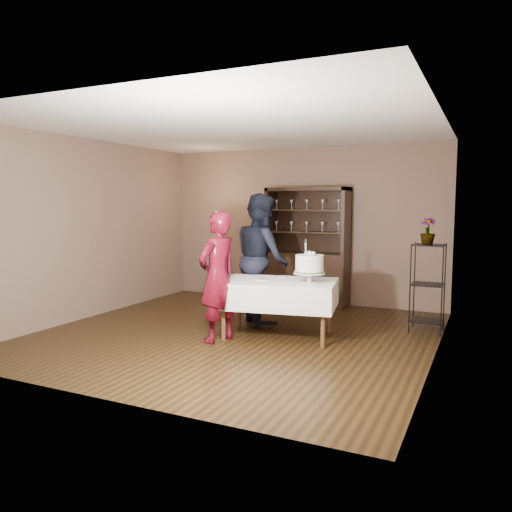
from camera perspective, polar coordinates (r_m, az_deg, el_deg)
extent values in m
plane|color=black|center=(6.75, -2.24, -8.85)|extent=(5.00, 5.00, 0.00)
plane|color=silver|center=(6.60, -2.34, 14.45)|extent=(5.00, 5.00, 0.00)
cube|color=brown|center=(8.83, 5.25, 3.51)|extent=(5.00, 0.02, 2.70)
cube|color=brown|center=(8.00, -18.39, 2.97)|extent=(0.02, 5.00, 2.70)
cube|color=brown|center=(5.82, 20.12, 1.89)|extent=(0.02, 5.00, 2.70)
cube|color=black|center=(8.60, 5.85, -2.59)|extent=(1.40, 0.48, 0.90)
cube|color=black|center=(8.72, 6.40, 4.12)|extent=(1.40, 0.03, 1.10)
cube|color=black|center=(8.51, 5.96, 7.58)|extent=(1.40, 0.48, 0.06)
cube|color=black|center=(8.52, 5.91, 2.74)|extent=(1.28, 0.42, 0.02)
cube|color=black|center=(8.51, 5.93, 5.23)|extent=(1.28, 0.42, 0.02)
cylinder|color=black|center=(6.94, 17.19, -3.64)|extent=(0.02, 0.02, 1.20)
cylinder|color=black|center=(6.90, 20.48, -3.81)|extent=(0.02, 0.02, 1.20)
cylinder|color=black|center=(7.33, 17.63, -3.15)|extent=(0.02, 0.02, 1.20)
cylinder|color=black|center=(7.29, 20.75, -3.30)|extent=(0.02, 0.02, 1.20)
cube|color=black|center=(7.20, 18.89, -7.00)|extent=(0.40, 0.40, 0.02)
cube|color=black|center=(7.11, 19.03, -3.07)|extent=(0.40, 0.40, 0.01)
cube|color=black|center=(7.05, 19.17, 1.19)|extent=(0.40, 0.40, 0.02)
cube|color=silver|center=(6.49, 2.52, -4.30)|extent=(1.63, 1.17, 0.34)
cylinder|color=#51351D|center=(6.37, -3.74, -6.51)|extent=(0.06, 0.06, 0.70)
cylinder|color=#51351D|center=(6.10, 7.68, -7.12)|extent=(0.06, 0.06, 0.70)
cylinder|color=#51351D|center=(7.02, -1.96, -5.33)|extent=(0.06, 0.06, 0.70)
cylinder|color=#51351D|center=(6.78, 8.39, -5.81)|extent=(0.06, 0.06, 0.70)
imported|color=#3B050E|center=(6.26, -4.40, -2.39)|extent=(0.54, 0.68, 1.64)
imported|color=black|center=(7.25, 0.65, -0.24)|extent=(1.14, 1.16, 1.88)
cylinder|color=beige|center=(6.34, 6.11, -2.96)|extent=(0.22, 0.22, 0.01)
cylinder|color=beige|center=(6.33, 6.11, -2.53)|extent=(0.06, 0.06, 0.11)
cylinder|color=beige|center=(6.32, 6.12, -1.96)|extent=(0.40, 0.40, 0.02)
cylinder|color=#496F35|center=(6.32, 6.12, -1.79)|extent=(0.39, 0.39, 0.02)
cylinder|color=white|center=(6.31, 6.13, -0.89)|extent=(0.37, 0.37, 0.22)
sphere|color=#5168AE|center=(6.28, 6.43, 0.22)|extent=(0.03, 0.03, 0.03)
cube|color=white|center=(6.28, 5.70, 0.81)|extent=(0.02, 0.02, 0.15)
cube|color=black|center=(6.27, 5.71, 1.67)|extent=(0.03, 0.02, 0.06)
cylinder|color=beige|center=(6.51, 0.76, -2.69)|extent=(0.22, 0.22, 0.01)
cylinder|color=beige|center=(6.77, 2.88, -2.35)|extent=(0.18, 0.18, 0.01)
imported|color=#496F35|center=(7.04, 19.04, 2.70)|extent=(0.21, 0.21, 0.35)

